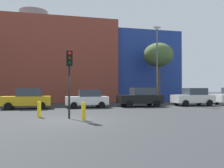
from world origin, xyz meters
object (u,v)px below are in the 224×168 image
Objects in this scene: parked_car_1 at (27,99)px; bollard_yellow_0 at (39,109)px; parked_car_3 at (141,97)px; traffic_light_island at (69,69)px; street_lamp at (157,61)px; parked_car_4 at (193,97)px; bollard_yellow_1 at (84,111)px; bare_tree_1 at (158,55)px; parked_car_2 at (87,99)px.

bollard_yellow_0 is at bearing 101.14° from parked_car_1.
parked_car_3 is 11.05m from traffic_light_island.
street_lamp is (3.01, 2.67, 4.00)m from parked_car_3.
parked_car_4 is at bearing -43.45° from street_lamp.
parked_car_1 reaches higher than bollard_yellow_1.
street_lamp reaches higher than parked_car_3.
parked_car_4 is 16.53m from bollard_yellow_0.
parked_car_1 reaches higher than bollard_yellow_0.
traffic_light_island reaches higher than parked_car_1.
bollard_yellow_0 is (-13.93, -12.68, -5.52)m from bare_tree_1.
parked_car_3 is at bearing 180.00° from parked_car_2.
parked_car_4 is at bearing 24.17° from bollard_yellow_0.
bollard_yellow_0 is 0.11× the size of street_lamp.
parked_car_1 is 6.91m from bollard_yellow_0.
street_lamp is (12.26, 9.44, 4.44)m from bollard_yellow_0.
bare_tree_1 reaches higher than parked_car_2.
parked_car_2 is (5.32, 0.00, -0.05)m from parked_car_1.
parked_car_4 is 0.48× the size of street_lamp.
parked_car_1 is at bearing -158.83° from bare_tree_1.
traffic_light_island reaches higher than bollard_yellow_1.
parked_car_4 is 15.46m from bollard_yellow_1.
bollard_yellow_0 is at bearing 59.51° from parked_car_2.
bare_tree_1 is (12.17, 13.79, 3.05)m from traffic_light_island.
bare_tree_1 is 7.48× the size of bollard_yellow_1.
street_lamp is at bearing -117.34° from bare_tree_1.
traffic_light_island is (-2.23, -7.88, 2.12)m from parked_car_2.
traffic_light_island is at bearing -134.86° from street_lamp.
street_lamp is at bearing -168.88° from parked_car_1.
parked_car_2 is 8.46m from traffic_light_island.
bare_tree_1 is 19.63m from bollard_yellow_0.
bollard_yellow_1 is (0.71, -1.07, -2.45)m from traffic_light_island.
parked_car_4 is at bearing -79.03° from bare_tree_1.
traffic_light_island is 0.53× the size of bare_tree_1.
bollard_yellow_0 is 16.09m from street_lamp.
bare_tree_1 reaches higher than bollard_yellow_1.
bollard_yellow_0 is 3.29m from bollard_yellow_1.
parked_car_4 is 7.89m from bare_tree_1.
parked_car_3 is 5.67m from street_lamp.
traffic_light_island is 0.46× the size of street_lamp.
bare_tree_1 reaches higher than parked_car_1.
parked_car_4 is (5.83, 0.00, -0.02)m from parked_car_3.
parked_car_1 is 10.58m from parked_car_3.
parked_car_4 is 4.32× the size of bollard_yellow_0.
traffic_light_island is 4.11× the size of bollard_yellow_0.
parked_car_1 reaches higher than parked_car_2.
street_lamp reaches higher than parked_car_1.
bollard_yellow_1 is (-6.77, -8.94, -0.42)m from parked_car_3.
traffic_light_island is at bearing 111.42° from parked_car_1.
parked_car_2 is 0.92× the size of parked_car_4.
traffic_light_island is 18.64m from bare_tree_1.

